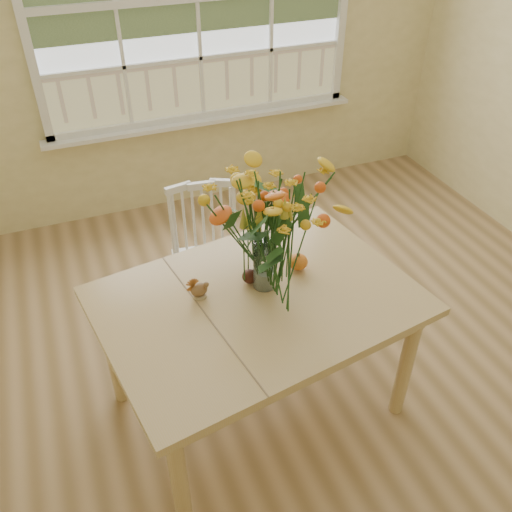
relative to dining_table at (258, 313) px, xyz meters
name	(u,v)px	position (x,y,z in m)	size (l,w,h in m)	color
floor	(333,391)	(0.41, -0.08, -0.65)	(4.00, 4.50, 0.01)	olive
wall_back	(197,28)	(0.41, 2.17, 0.70)	(4.00, 0.02, 2.70)	beige
window	(197,1)	(0.41, 2.14, 0.88)	(2.42, 0.12, 1.74)	silver
dining_table	(258,313)	(0.00, 0.00, 0.00)	(1.52, 1.20, 0.74)	tan
windsor_chair	(207,249)	(-0.01, 0.77, -0.16)	(0.45, 0.43, 0.86)	white
flower_vase	(265,222)	(0.06, 0.07, 0.44)	(0.49, 0.49, 0.58)	white
pumpkin	(298,262)	(0.26, 0.12, 0.13)	(0.09, 0.09, 0.07)	#C56917
turkey_figurine	(199,290)	(-0.24, 0.10, 0.13)	(0.08, 0.07, 0.10)	#CCB78C
dark_gourd	(250,277)	(0.01, 0.11, 0.12)	(0.13, 0.11, 0.07)	#38160F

